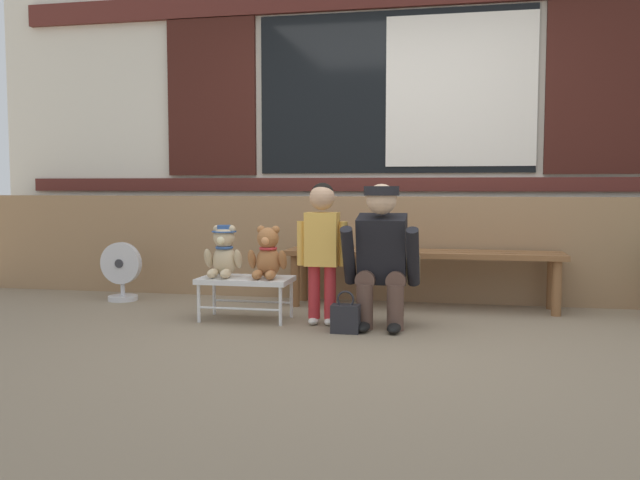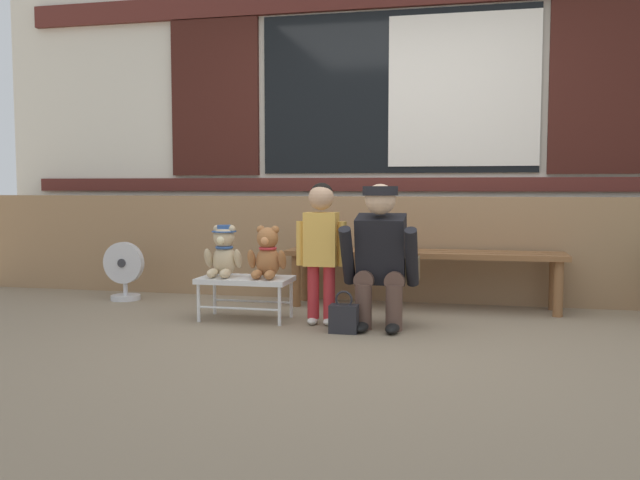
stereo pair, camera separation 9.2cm
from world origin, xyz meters
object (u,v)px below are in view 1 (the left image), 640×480
(small_display_bench, at_px, (246,282))
(child_standing, at_px, (322,237))
(wooden_bench_long, at_px, (422,260))
(teddy_bear_with_hat, at_px, (224,252))
(handbag_on_ground, at_px, (345,318))
(adult_crouching, at_px, (383,255))
(teddy_bear_plain, at_px, (268,254))
(floor_fan, at_px, (121,272))

(small_display_bench, distance_m, child_standing, 0.64)
(wooden_bench_long, bearing_deg, teddy_bear_with_hat, -151.39)
(handbag_on_ground, bearing_deg, adult_crouching, 45.23)
(child_standing, bearing_deg, wooden_bench_long, 50.98)
(wooden_bench_long, relative_size, teddy_bear_plain, 5.78)
(child_standing, bearing_deg, adult_crouching, -1.54)
(teddy_bear_plain, relative_size, adult_crouching, 0.38)
(wooden_bench_long, distance_m, teddy_bear_with_hat, 1.53)
(teddy_bear_with_hat, xyz_separation_m, adult_crouching, (1.13, -0.05, 0.01))
(child_standing, relative_size, handbag_on_ground, 3.52)
(teddy_bear_with_hat, bearing_deg, adult_crouching, -2.74)
(teddy_bear_plain, bearing_deg, teddy_bear_with_hat, 179.87)
(adult_crouching, xyz_separation_m, floor_fan, (-2.20, 0.61, -0.24))
(adult_crouching, height_order, floor_fan, adult_crouching)
(teddy_bear_plain, bearing_deg, wooden_bench_long, 35.65)
(child_standing, bearing_deg, teddy_bear_with_hat, 176.56)
(teddy_bear_plain, xyz_separation_m, handbag_on_ground, (0.59, -0.27, -0.37))
(teddy_bear_with_hat, relative_size, floor_fan, 0.76)
(teddy_bear_with_hat, distance_m, teddy_bear_plain, 0.32)
(floor_fan, bearing_deg, small_display_bench, -24.14)
(child_standing, bearing_deg, small_display_bench, 175.79)
(small_display_bench, xyz_separation_m, teddy_bear_with_hat, (-0.16, 0.00, 0.21))
(wooden_bench_long, bearing_deg, child_standing, -129.02)
(child_standing, xyz_separation_m, adult_crouching, (0.41, -0.01, -0.11))
(teddy_bear_plain, distance_m, handbag_on_ground, 0.75)
(small_display_bench, relative_size, teddy_bear_plain, 1.76)
(wooden_bench_long, xyz_separation_m, teddy_bear_plain, (-1.02, -0.73, 0.09))
(handbag_on_ground, bearing_deg, child_standing, 131.13)
(small_display_bench, bearing_deg, teddy_bear_with_hat, 179.23)
(child_standing, bearing_deg, floor_fan, 161.61)
(small_display_bench, xyz_separation_m, handbag_on_ground, (0.75, -0.27, -0.17))
(adult_crouching, bearing_deg, floor_fan, 164.61)
(small_display_bench, bearing_deg, teddy_bear_plain, 0.51)
(small_display_bench, relative_size, floor_fan, 1.33)
(small_display_bench, bearing_deg, adult_crouching, -3.07)
(handbag_on_ground, distance_m, floor_fan, 2.16)
(handbag_on_ground, xyz_separation_m, floor_fan, (-1.99, 0.82, 0.14))
(small_display_bench, distance_m, teddy_bear_plain, 0.25)
(wooden_bench_long, xyz_separation_m, teddy_bear_with_hat, (-1.34, -0.73, 0.10))
(teddy_bear_with_hat, xyz_separation_m, teddy_bear_plain, (0.32, -0.00, -0.01))
(teddy_bear_with_hat, relative_size, child_standing, 0.38)
(wooden_bench_long, height_order, adult_crouching, adult_crouching)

